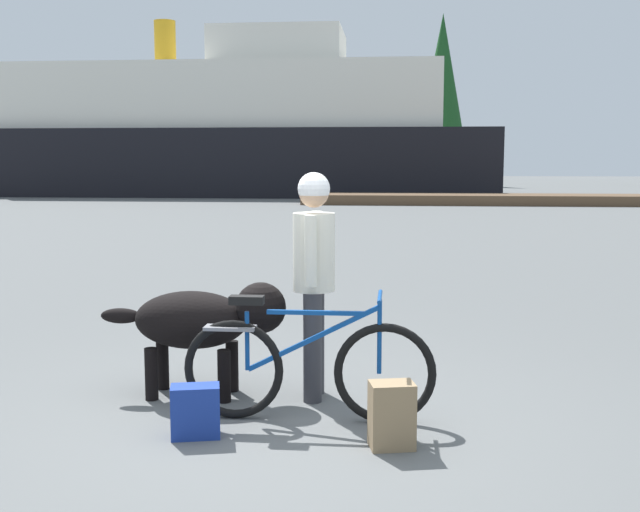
% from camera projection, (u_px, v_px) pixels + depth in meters
% --- Properties ---
extents(ground_plane, '(160.00, 160.00, 0.00)m').
position_uv_depth(ground_plane, '(269.00, 425.00, 5.38)').
color(ground_plane, '#595B5B').
extents(bicycle, '(1.78, 0.44, 0.91)m').
position_uv_depth(bicycle, '(306.00, 367.00, 5.44)').
color(bicycle, black).
rests_on(bicycle, ground_plane).
extents(person_cyclist, '(0.32, 0.53, 1.74)m').
position_uv_depth(person_cyclist, '(314.00, 263.00, 5.90)').
color(person_cyclist, '#333338').
rests_on(person_cyclist, ground_plane).
extents(dog, '(1.46, 0.52, 0.90)m').
position_uv_depth(dog, '(205.00, 320.00, 5.99)').
color(dog, black).
rests_on(dog, ground_plane).
extents(backpack, '(0.32, 0.26, 0.43)m').
position_uv_depth(backpack, '(392.00, 415.00, 4.95)').
color(backpack, '#8C7251').
rests_on(backpack, ground_plane).
extents(handbag_pannier, '(0.35, 0.25, 0.35)m').
position_uv_depth(handbag_pannier, '(195.00, 411.00, 5.14)').
color(handbag_pannier, navy).
rests_on(handbag_pannier, ground_plane).
extents(dock_pier, '(19.81, 2.56, 0.40)m').
position_uv_depth(dock_pier, '(548.00, 200.00, 31.33)').
color(dock_pier, brown).
rests_on(dock_pier, ground_plane).
extents(ferry_boat, '(27.02, 8.60, 8.88)m').
position_uv_depth(ferry_boat, '(230.00, 134.00, 40.26)').
color(ferry_boat, black).
rests_on(ferry_boat, ground_plane).
extents(pine_tree_far_left, '(3.14, 3.14, 8.92)m').
position_uv_depth(pine_tree_far_left, '(257.00, 105.00, 58.43)').
color(pine_tree_far_left, '#4C331E').
rests_on(pine_tree_far_left, ground_plane).
extents(pine_tree_center, '(3.25, 3.25, 11.91)m').
position_uv_depth(pine_tree_center, '(442.00, 77.00, 54.53)').
color(pine_tree_center, '#4C331E').
rests_on(pine_tree_center, ground_plane).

